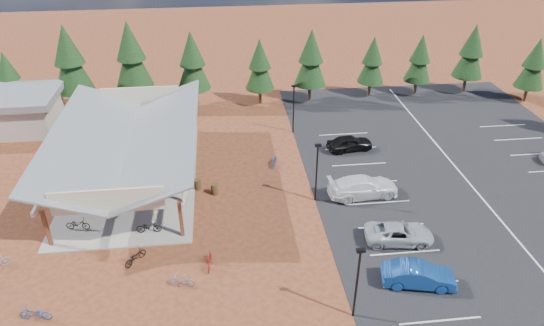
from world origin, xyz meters
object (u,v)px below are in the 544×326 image
object	(u,v)px
lamp_post_1	(317,169)
car_3	(363,187)
bike_4	(149,227)
car_2	(399,233)
bike_2	(92,172)
bike_0	(78,224)
bike_10	(35,314)
bike_pavilion	(127,139)
bike_3	(114,143)
outbuilding	(4,111)
car_4	(350,143)
bike_11	(209,260)
bike_13	(182,280)
bike_14	(275,160)
car_1	(419,275)
bike_6	(167,154)
bike_12	(135,257)
bike_7	(167,134)
lamp_post_2	(294,106)
bike_5	(145,199)
trash_bin_0	(198,184)
trash_bin_1	(215,189)
lamp_post_0	(357,279)
bike_1	(92,196)

from	to	relation	value
lamp_post_1	car_3	world-z (taller)	lamp_post_1
bike_4	car_2	world-z (taller)	car_2
bike_2	bike_0	bearing A→B (deg)	174.31
bike_10	lamp_post_1	bearing A→B (deg)	126.91
bike_pavilion	bike_3	xyz separation A→B (m)	(-2.44, 5.47, -3.19)
outbuilding	car_4	xyz separation A→B (m)	(33.78, -8.23, -1.26)
bike_11	bike_13	world-z (taller)	bike_11
bike_0	bike_14	size ratio (longest dim) A/B	1.00
bike_10	outbuilding	bearing A→B (deg)	-150.22
bike_3	bike_4	distance (m)	14.05
lamp_post_1	bike_13	bearing A→B (deg)	-140.32
bike_pavilion	outbuilding	xyz separation A→B (m)	(-14.00, 11.00, -1.80)
bike_4	car_1	bearing A→B (deg)	-110.68
bike_6	car_4	bearing A→B (deg)	-87.55
bike_12	bike_13	world-z (taller)	bike_13
bike_2	bike_11	size ratio (longest dim) A/B	0.93
bike_7	car_2	distance (m)	24.78
bike_pavilion	outbuilding	world-z (taller)	bike_pavilion
lamp_post_1	bike_10	world-z (taller)	lamp_post_1
outbuilding	bike_14	world-z (taller)	outbuilding
lamp_post_2	bike_0	xyz separation A→B (m)	(-18.06, -13.85, -2.41)
lamp_post_1	outbuilding	bearing A→B (deg)	151.11
bike_5	bike_7	size ratio (longest dim) A/B	0.99
bike_13	bike_12	bearing A→B (deg)	-117.33
bike_3	bike_7	bearing A→B (deg)	-87.83
bike_0	bike_5	bearing A→B (deg)	-52.61
lamp_post_2	bike_pavilion	bearing A→B (deg)	-154.98
bike_2	car_4	size ratio (longest dim) A/B	0.38
trash_bin_0	car_2	size ratio (longest dim) A/B	0.19
trash_bin_1	car_2	size ratio (longest dim) A/B	0.19
bike_4	bike_13	size ratio (longest dim) A/B	1.08
outbuilding	car_2	world-z (taller)	outbuilding
bike_5	car_3	world-z (taller)	car_3
bike_2	bike_10	bearing A→B (deg)	170.28
bike_0	bike_14	distance (m)	17.27
lamp_post_2	trash_bin_0	bearing A→B (deg)	-135.28
outbuilding	bike_5	world-z (taller)	outbuilding
car_1	car_3	size ratio (longest dim) A/B	0.80
trash_bin_0	car_1	world-z (taller)	car_1
bike_10	lamp_post_0	bearing A→B (deg)	92.65
bike_14	bike_2	bearing A→B (deg)	-164.07
trash_bin_1	bike_12	size ratio (longest dim) A/B	0.49
lamp_post_0	car_4	world-z (taller)	lamp_post_0
bike_1	bike_5	size ratio (longest dim) A/B	1.01
bike_pavilion	trash_bin_0	bearing A→B (deg)	-22.55
trash_bin_0	bike_7	bearing A→B (deg)	109.20
bike_1	bike_10	distance (m)	11.85
trash_bin_1	bike_2	xyz separation A→B (m)	(-10.54, 3.77, 0.08)
bike_6	bike_14	bearing A→B (deg)	-99.25
bike_2	bike_4	xyz separation A→B (m)	(5.73, -8.39, 0.05)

